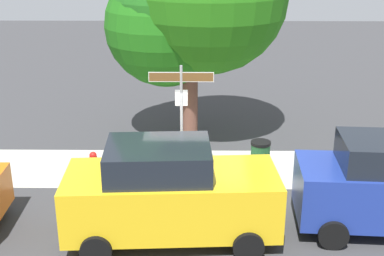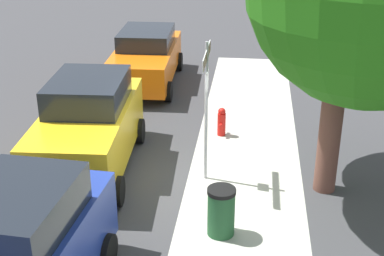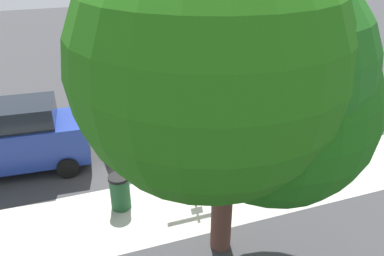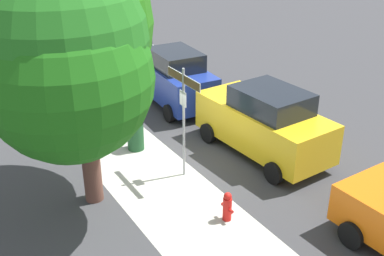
{
  "view_description": "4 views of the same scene",
  "coord_description": "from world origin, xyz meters",
  "px_view_note": "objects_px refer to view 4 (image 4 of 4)",
  "views": [
    {
      "loc": [
        0.01,
        -12.04,
        6.09
      ],
      "look_at": [
        -0.14,
        0.21,
        1.62
      ],
      "focal_mm": 47.97,
      "sensor_mm": 36.0,
      "label": 1
    },
    {
      "loc": [
        10.47,
        1.38,
        6.12
      ],
      "look_at": [
        -0.38,
        0.1,
        1.25
      ],
      "focal_mm": 50.88,
      "sensor_mm": 36.0,
      "label": 2
    },
    {
      "loc": [
        2.58,
        9.16,
        6.61
      ],
      "look_at": [
        -0.59,
        -0.01,
        1.53
      ],
      "focal_mm": 35.76,
      "sensor_mm": 36.0,
      "label": 3
    },
    {
      "loc": [
        -10.56,
        6.4,
        7.16
      ],
      "look_at": [
        -0.43,
        0.15,
        1.43
      ],
      "focal_mm": 44.65,
      "sensor_mm": 36.0,
      "label": 4
    }
  ],
  "objects_px": {
    "car_blue": "(173,77)",
    "fire_hydrant": "(227,206)",
    "shade_tree": "(58,41)",
    "car_silver": "(125,50)",
    "street_sign": "(184,101)",
    "trash_bin": "(135,135)",
    "car_yellow": "(264,122)"
  },
  "relations": [
    {
      "from": "car_blue",
      "to": "fire_hydrant",
      "type": "distance_m",
      "value": 7.6
    },
    {
      "from": "car_blue",
      "to": "fire_hydrant",
      "type": "height_order",
      "value": "car_blue"
    },
    {
      "from": "car_yellow",
      "to": "fire_hydrant",
      "type": "xyz_separation_m",
      "value": [
        -2.22,
        2.93,
        -0.69
      ]
    },
    {
      "from": "car_blue",
      "to": "car_silver",
      "type": "bearing_deg",
      "value": 2.44
    },
    {
      "from": "car_blue",
      "to": "fire_hydrant",
      "type": "xyz_separation_m",
      "value": [
        -7.13,
        2.55,
        -0.68
      ]
    },
    {
      "from": "shade_tree",
      "to": "fire_hydrant",
      "type": "height_order",
      "value": "shade_tree"
    },
    {
      "from": "street_sign",
      "to": "car_blue",
      "type": "xyz_separation_m",
      "value": [
        4.73,
        -2.35,
        -1.21
      ]
    },
    {
      "from": "shade_tree",
      "to": "trash_bin",
      "type": "bearing_deg",
      "value": -52.84
    },
    {
      "from": "fire_hydrant",
      "to": "street_sign",
      "type": "bearing_deg",
      "value": -4.74
    },
    {
      "from": "car_yellow",
      "to": "trash_bin",
      "type": "distance_m",
      "value": 4.01
    },
    {
      "from": "car_blue",
      "to": "car_silver",
      "type": "relative_size",
      "value": 1.04
    },
    {
      "from": "car_silver",
      "to": "fire_hydrant",
      "type": "relative_size",
      "value": 5.41
    },
    {
      "from": "car_blue",
      "to": "car_silver",
      "type": "height_order",
      "value": "car_blue"
    },
    {
      "from": "car_silver",
      "to": "trash_bin",
      "type": "relative_size",
      "value": 4.3
    },
    {
      "from": "street_sign",
      "to": "trash_bin",
      "type": "xyz_separation_m",
      "value": [
        2.13,
        0.5,
        -1.78
      ]
    },
    {
      "from": "car_blue",
      "to": "fire_hydrant",
      "type": "relative_size",
      "value": 5.65
    },
    {
      "from": "car_yellow",
      "to": "car_silver",
      "type": "xyz_separation_m",
      "value": [
        9.53,
        0.27,
        -0.12
      ]
    },
    {
      "from": "street_sign",
      "to": "fire_hydrant",
      "type": "relative_size",
      "value": 4.1
    },
    {
      "from": "shade_tree",
      "to": "fire_hydrant",
      "type": "relative_size",
      "value": 8.93
    },
    {
      "from": "fire_hydrant",
      "to": "trash_bin",
      "type": "height_order",
      "value": "trash_bin"
    },
    {
      "from": "car_silver",
      "to": "shade_tree",
      "type": "bearing_deg",
      "value": 152.18
    },
    {
      "from": "street_sign",
      "to": "trash_bin",
      "type": "distance_m",
      "value": 2.83
    },
    {
      "from": "street_sign",
      "to": "trash_bin",
      "type": "relative_size",
      "value": 3.26
    },
    {
      "from": "street_sign",
      "to": "fire_hydrant",
      "type": "xyz_separation_m",
      "value": [
        -2.39,
        0.2,
        -1.89
      ]
    },
    {
      "from": "car_yellow",
      "to": "fire_hydrant",
      "type": "distance_m",
      "value": 3.74
    },
    {
      "from": "car_yellow",
      "to": "fire_hydrant",
      "type": "relative_size",
      "value": 5.87
    },
    {
      "from": "car_silver",
      "to": "fire_hydrant",
      "type": "distance_m",
      "value": 12.06
    },
    {
      "from": "car_blue",
      "to": "trash_bin",
      "type": "distance_m",
      "value": 3.9
    },
    {
      "from": "car_silver",
      "to": "fire_hydrant",
      "type": "xyz_separation_m",
      "value": [
        -11.75,
        2.66,
        -0.56
      ]
    },
    {
      "from": "fire_hydrant",
      "to": "shade_tree",
      "type": "bearing_deg",
      "value": 48.79
    },
    {
      "from": "car_blue",
      "to": "trash_bin",
      "type": "bearing_deg",
      "value": 136.12
    },
    {
      "from": "street_sign",
      "to": "shade_tree",
      "type": "distance_m",
      "value": 3.73
    }
  ]
}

